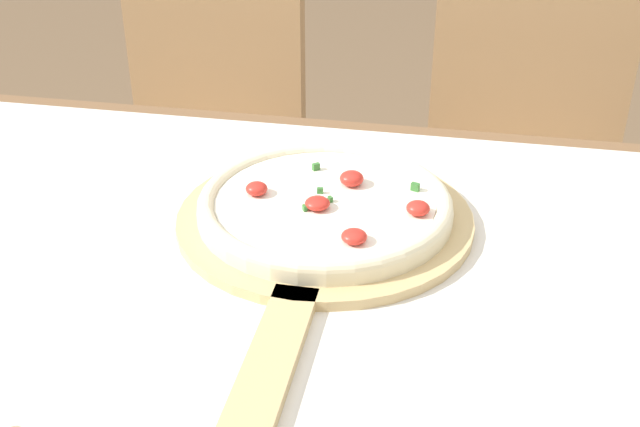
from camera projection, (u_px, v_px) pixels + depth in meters
name	position (u px, v px, depth m)	size (l,w,h in m)	color
dining_table	(284.00, 359.00, 0.91)	(1.23, 0.84, 0.72)	brown
towel_cloth	(282.00, 275.00, 0.85)	(1.15, 0.76, 0.00)	silver
pizza_peel	(320.00, 231.00, 0.91)	(0.34, 0.58, 0.01)	tan
pizza	(325.00, 205.00, 0.92)	(0.29, 0.29, 0.04)	beige
chair_left	(205.00, 139.00, 1.67)	(0.42, 0.42, 0.88)	tan
chair_right	(520.00, 165.00, 1.56)	(0.41, 0.41, 0.88)	tan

